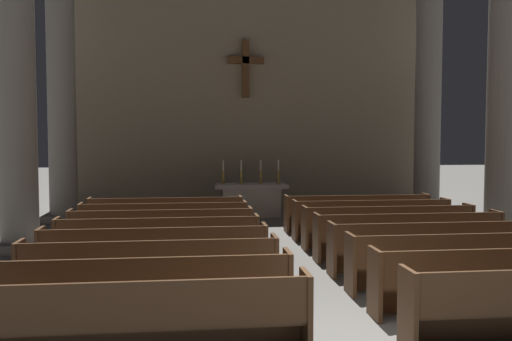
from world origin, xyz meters
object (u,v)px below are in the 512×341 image
(pew_left_row_1, at_px, (136,320))
(pew_right_row_7, at_px, (371,219))
(pew_right_row_8, at_px, (357,213))
(column_right_third, at_px, (428,98))
(pew_right_row_3, at_px, (465,261))
(pew_left_row_5, at_px, (159,241))
(pew_left_row_8, at_px, (166,216))
(pew_right_row_6, at_px, (388,227))
(pew_right_row_4, at_px, (434,247))
(candlestick_inner_left, at_px, (241,176))
(pew_right_row_5, at_px, (409,236))
(pew_left_row_3, at_px, (150,270))
(column_left_third, at_px, (62,95))
(pew_left_row_7, at_px, (164,223))
(column_right_second, at_px, (505,85))
(column_left_second, at_px, (16,80))
(pew_left_row_6, at_px, (162,231))
(candlestick_outer_right, at_px, (278,176))
(candlestick_outer_left, at_px, (223,176))
(pew_left_row_2, at_px, (144,291))
(pew_right_row_2, at_px, (506,279))
(pew_left_row_4, at_px, (155,254))
(altar, at_px, (251,199))
(candlestick_inner_right, at_px, (261,176))

(pew_left_row_1, relative_size, pew_right_row_7, 1.00)
(pew_right_row_8, distance_m, column_right_third, 5.13)
(pew_right_row_3, bearing_deg, pew_left_row_5, 154.98)
(pew_left_row_8, height_order, pew_right_row_3, same)
(pew_right_row_6, xyz_separation_m, column_right_third, (3.04, 4.94, 3.17))
(pew_right_row_8, bearing_deg, pew_right_row_6, -90.00)
(pew_left_row_1, distance_m, pew_right_row_8, 9.41)
(pew_right_row_4, relative_size, candlestick_inner_left, 5.24)
(pew_left_row_5, relative_size, pew_right_row_5, 1.00)
(pew_right_row_7, bearing_deg, pew_right_row_5, -90.00)
(pew_left_row_3, xyz_separation_m, column_left_third, (-3.04, 8.38, 3.17))
(pew_left_row_7, relative_size, column_right_second, 0.51)
(pew_right_row_3, bearing_deg, column_left_second, 152.57)
(pew_left_row_6, distance_m, pew_right_row_3, 6.00)
(pew_right_row_4, xyz_separation_m, column_right_third, (3.04, 7.23, 3.17))
(pew_left_row_3, xyz_separation_m, pew_right_row_4, (4.91, 1.15, 0.00))
(pew_left_row_6, relative_size, pew_right_row_5, 1.00)
(pew_left_row_7, bearing_deg, pew_right_row_3, -43.03)
(pew_right_row_5, distance_m, candlestick_outer_right, 6.61)
(candlestick_outer_left, bearing_deg, column_right_second, -35.54)
(pew_left_row_2, xyz_separation_m, pew_left_row_3, (0.00, 1.15, 0.00))
(candlestick_outer_right, bearing_deg, pew_right_row_8, -61.25)
(pew_right_row_5, bearing_deg, column_left_third, 142.56)
(pew_left_row_5, xyz_separation_m, pew_right_row_5, (4.91, 0.00, 0.00))
(pew_left_row_8, relative_size, pew_right_row_4, 1.00)
(candlestick_outer_right, bearing_deg, pew_right_row_2, -80.70)
(pew_right_row_6, distance_m, column_right_second, 4.44)
(column_right_second, bearing_deg, pew_left_row_5, -167.01)
(pew_right_row_2, relative_size, candlestick_outer_right, 5.24)
(pew_left_row_3, bearing_deg, pew_right_row_3, 0.00)
(pew_left_row_1, distance_m, pew_left_row_7, 6.88)
(pew_right_row_3, relative_size, pew_right_row_8, 1.00)
(pew_right_row_5, xyz_separation_m, pew_right_row_7, (0.00, 2.29, 0.00))
(pew_left_row_6, distance_m, column_left_third, 6.61)
(pew_right_row_3, distance_m, pew_right_row_6, 3.44)
(column_right_third, bearing_deg, pew_left_row_8, -161.58)
(pew_left_row_8, bearing_deg, pew_left_row_4, -90.00)
(pew_right_row_6, height_order, column_right_second, column_right_second)
(pew_right_row_2, distance_m, candlestick_outer_left, 10.38)
(pew_right_row_7, bearing_deg, pew_right_row_4, -90.00)
(pew_right_row_3, bearing_deg, column_left_third, 133.49)
(pew_left_row_5, distance_m, pew_right_row_3, 5.42)
(pew_left_row_3, bearing_deg, column_left_second, 126.36)
(pew_right_row_4, height_order, altar, altar)
(column_left_third, bearing_deg, pew_left_row_5, -63.48)
(pew_left_row_6, relative_size, column_right_second, 0.51)
(pew_left_row_7, relative_size, pew_right_row_4, 1.00)
(pew_right_row_5, xyz_separation_m, candlestick_inner_right, (-2.16, 6.37, 0.77))
(candlestick_inner_right, bearing_deg, pew_left_row_6, -117.83)
(pew_right_row_7, relative_size, pew_right_row_8, 1.00)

